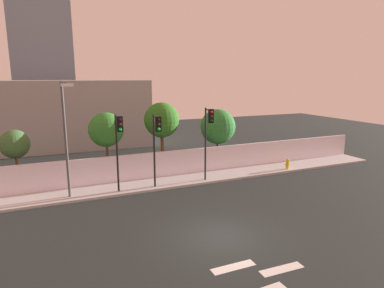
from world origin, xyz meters
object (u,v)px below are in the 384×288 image
Objects in this scene: traffic_light_center at (208,129)px; roadside_tree_rightmost at (218,127)px; roadside_tree_leftmost at (15,144)px; roadside_tree_midright at (162,120)px; roadside_tree_midleft at (106,130)px; traffic_light_right at (118,138)px; street_lamp_curbside at (66,131)px; fire_hydrant at (288,163)px; traffic_light_left at (156,136)px.

traffic_light_center is 1.07× the size of roadside_tree_rightmost.
roadside_tree_midright reaches higher than roadside_tree_leftmost.
roadside_tree_midleft reaches higher than roadside_tree_leftmost.
roadside_tree_midright reaches higher than roadside_tree_rightmost.
roadside_tree_midleft is at bearing 180.00° from roadside_tree_midright.
traffic_light_right is 9.35m from roadside_tree_rightmost.
street_lamp_curbside is at bearing -154.13° from roadside_tree_midright.
roadside_tree_midleft is 0.90× the size of roadside_tree_midright.
fire_hydrant is 0.18× the size of roadside_tree_rightmost.
traffic_light_left is 0.88× the size of roadside_tree_midright.
traffic_light_center is 7.77m from fire_hydrant.
roadside_tree_midleft is (-6.04, 3.69, -0.19)m from traffic_light_center.
street_lamp_curbside is 4.55m from roadside_tree_leftmost.
traffic_light_right is 6.90m from roadside_tree_leftmost.
traffic_light_center is 1.04× the size of traffic_light_right.
traffic_light_right is 1.00× the size of roadside_tree_midleft.
traffic_light_center is at bearing -31.38° from roadside_tree_midleft.
roadside_tree_rightmost is at bearing 23.34° from traffic_light_right.
traffic_light_left is 1.01× the size of roadside_tree_rightmost.
street_lamp_curbside reaches higher than roadside_tree_leftmost.
roadside_tree_rightmost is at bearing 54.13° from traffic_light_center.
traffic_light_center is 5.99× the size of fire_hydrant.
traffic_light_left is 11.14m from fire_hydrant.
roadside_tree_midleft is 4.06m from roadside_tree_midright.
fire_hydrant is at bearing -9.83° from roadside_tree_leftmost.
traffic_light_left is 3.64m from traffic_light_center.
roadside_tree_midright is (4.04, -0.00, 0.45)m from roadside_tree_midleft.
fire_hydrant is 0.21× the size of roadside_tree_leftmost.
roadside_tree_midleft is at bearing 0.00° from roadside_tree_leftmost.
traffic_light_right is 3.70m from roadside_tree_midleft.
traffic_light_left is 0.70× the size of street_lamp_curbside.
traffic_light_right is 1.22× the size of roadside_tree_leftmost.
traffic_light_left is at bearing -177.08° from traffic_light_center.
traffic_light_left is 2.28m from traffic_light_right.
roadside_tree_rightmost is (14.36, 0.00, 0.27)m from roadside_tree_leftmost.
roadside_tree_midright is (6.76, 3.28, -0.16)m from street_lamp_curbside.
traffic_light_center is at bearing -17.49° from roadside_tree_leftmost.
roadside_tree_leftmost is (-8.06, 3.87, -0.59)m from traffic_light_left.
traffic_light_right reaches higher than fire_hydrant.
roadside_tree_midleft is (-2.41, 3.87, -0.03)m from traffic_light_left.
traffic_light_right is (-5.91, -0.01, -0.12)m from traffic_light_center.
roadside_tree_midright is at bearing 43.46° from traffic_light_right.
traffic_light_center is 8.79m from street_lamp_curbside.
traffic_light_center is at bearing -125.87° from roadside_tree_rightmost.
roadside_tree_leftmost is at bearing 180.00° from roadside_tree_midright.
traffic_light_right reaches higher than roadside_tree_leftmost.
traffic_light_center is at bearing -176.50° from fire_hydrant.
roadside_tree_leftmost is at bearing 154.35° from traffic_light_left.
roadside_tree_leftmost is 9.74m from roadside_tree_midright.
roadside_tree_rightmost reaches higher than fire_hydrant.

